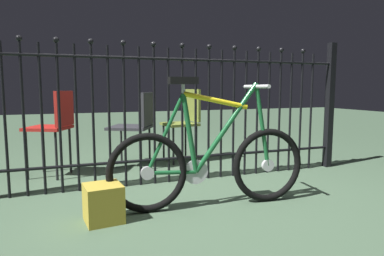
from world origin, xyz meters
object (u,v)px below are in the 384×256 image
display_crate (103,203)px  chair_charcoal (137,122)px  bicycle (210,162)px  chair_red (55,123)px  chair_olive (186,118)px

display_crate → chair_charcoal: bearing=70.7°
chair_charcoal → display_crate: size_ratio=3.35×
chair_charcoal → display_crate: chair_charcoal is taller
bicycle → chair_charcoal: (-0.24, 1.47, 0.17)m
chair_charcoal → bicycle: bearing=-80.6°
chair_red → display_crate: (0.32, -1.35, -0.41)m
bicycle → chair_olive: (0.35, 1.57, 0.19)m
chair_red → display_crate: bearing=-76.7°
chair_red → chair_olive: bearing=9.6°
chair_olive → chair_red: (-1.44, -0.24, 0.01)m
bicycle → chair_red: bicycle is taller
chair_red → display_crate: size_ratio=3.42×
bicycle → chair_olive: bicycle is taller
bicycle → display_crate: (-0.77, -0.02, -0.21)m
chair_red → display_crate: 1.44m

